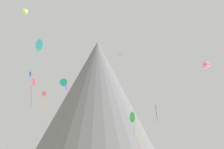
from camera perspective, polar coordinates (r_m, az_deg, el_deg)
name	(u,v)px	position (r m, az deg, el deg)	size (l,w,h in m)	color
rock_massif	(96,114)	(123.76, -3.18, -7.54)	(74.97, 74.97, 61.28)	slate
kite_black_mid	(156,110)	(67.85, 8.50, -6.73)	(0.43, 0.61, 3.69)	black
kite_red_mid	(33,87)	(58.48, -15.02, -2.36)	(0.83, 0.61, 5.57)	red
kite_pink_mid	(206,65)	(53.96, 17.73, 1.76)	(1.23, 1.22, 1.01)	pink
kite_indigo_mid	(66,88)	(61.27, -8.80, -2.50)	(0.45, 0.91, 1.25)	#5138B2
kite_lime_high	(25,11)	(75.54, -16.41, 11.64)	(1.22, 1.22, 1.44)	#8CD133
kite_green_mid	(133,117)	(72.02, 4.06, -8.24)	(1.81, 2.53, 5.47)	green
kite_magenta_high	(120,54)	(87.06, 1.54, 3.96)	(0.80, 1.44, 1.44)	#D1339E
kite_blue_high	(30,75)	(87.81, -15.50, -0.07)	(0.68, 0.64, 3.17)	blue
kite_rainbow_mid	(44,94)	(80.41, -12.99, -3.62)	(1.45, 1.50, 4.00)	#E5668C
kite_cyan_high	(39,45)	(66.73, -13.97, 5.54)	(2.54, 2.06, 6.27)	#33BCDB
kite_yellow_low	(141,140)	(53.00, 5.64, -12.45)	(0.59, 2.49, 6.78)	yellow
kite_teal_mid	(64,82)	(57.95, -9.32, -1.51)	(1.49, 0.64, 1.51)	teal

